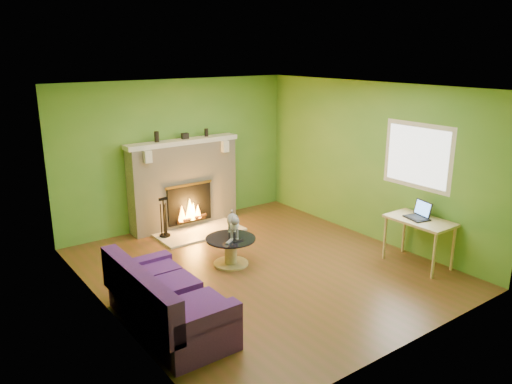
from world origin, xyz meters
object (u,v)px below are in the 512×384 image
(coffee_table, at_px, (231,249))
(desk, at_px, (420,225))
(cat, at_px, (233,223))
(sofa, at_px, (165,303))

(coffee_table, distance_m, desk, 2.80)
(desk, bearing_deg, cat, 142.05)
(desk, bearing_deg, coffee_table, 143.89)
(cat, bearing_deg, coffee_table, -120.88)
(sofa, height_order, cat, cat)
(sofa, distance_m, desk, 3.87)
(sofa, distance_m, coffee_table, 1.88)
(coffee_table, bearing_deg, cat, 32.01)
(sofa, xyz_separation_m, desk, (3.81, -0.61, 0.31))
(sofa, bearing_deg, cat, 32.93)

